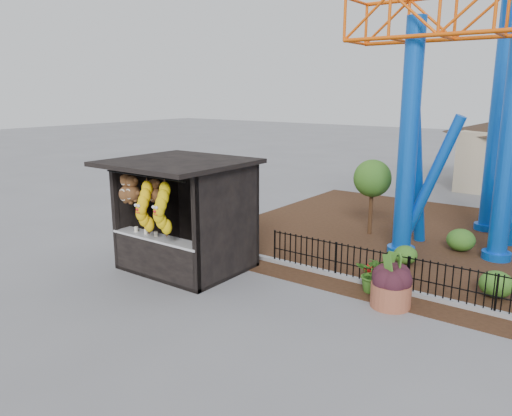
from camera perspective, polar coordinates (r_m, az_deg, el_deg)
The scene contains 9 objects.
ground at distance 11.91m, azimuth -1.30°, elevation -11.28°, with size 120.00×120.00×0.00m, color slate.
mulch_bed at distance 17.48m, azimuth 26.23°, elevation -4.56°, with size 18.00×12.00×0.02m, color #331E11.
curb at distance 12.82m, azimuth 22.03°, elevation -10.15°, with size 18.00×0.18×0.12m, color gray.
prize_booth at distance 13.95m, azimuth -8.88°, elevation -1.09°, with size 3.50×3.40×3.12m.
picket_fence at distance 12.51m, azimuth 26.23°, elevation -8.99°, with size 12.20×0.06×1.00m, color black, non-canonical shape.
terracotta_planter at distance 12.26m, azimuth 15.14°, elevation -9.55°, with size 0.94×0.94×0.58m, color #9A5138.
planter_foliage at distance 12.04m, azimuth 15.32°, elevation -6.88°, with size 0.70×0.70×0.64m, color black.
potted_plant at distance 12.91m, azimuth 13.38°, elevation -7.31°, with size 0.88×0.76×0.97m, color #275619.
landscaping at distance 15.14m, azimuth 26.62°, elevation -6.02°, with size 8.09×4.22×0.70m.
Camera 1 is at (6.64, -8.56, 4.94)m, focal length 35.00 mm.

